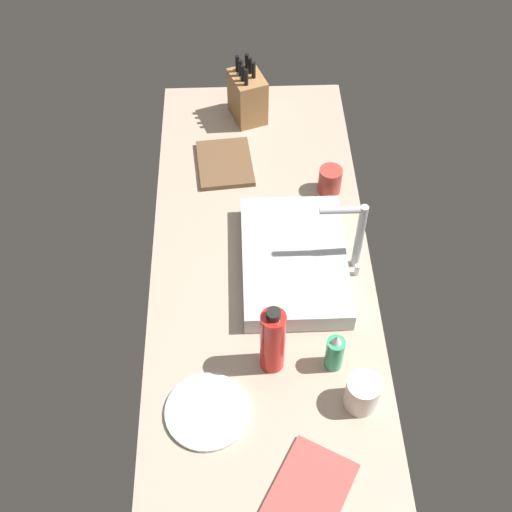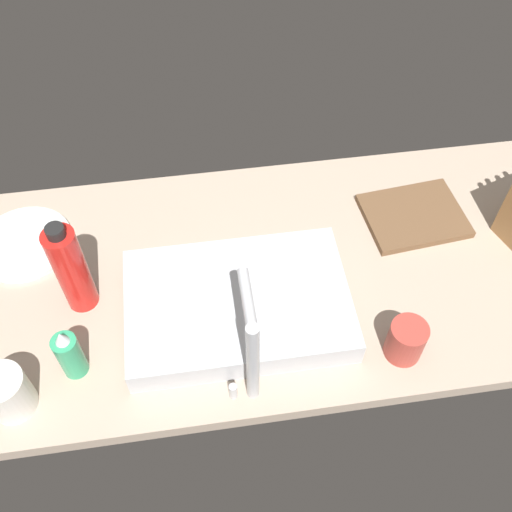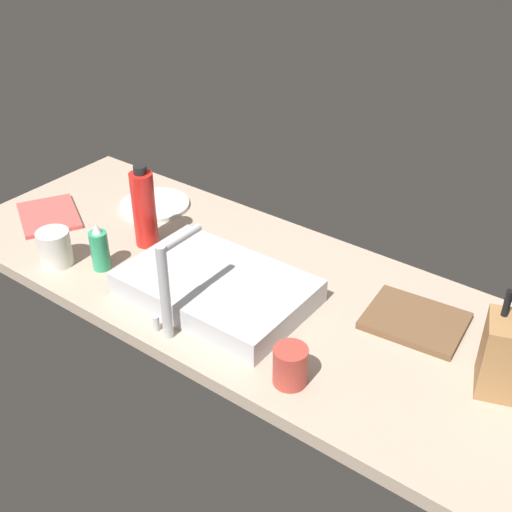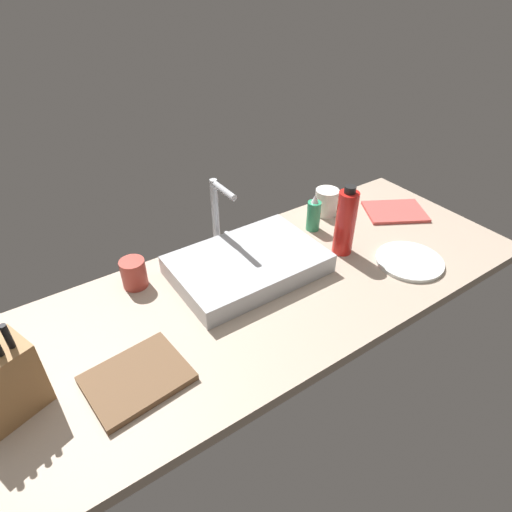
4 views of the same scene
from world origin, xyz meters
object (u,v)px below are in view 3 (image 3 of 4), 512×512
faucet (167,281)px  soap_bottle (100,249)px  ceramic_cup (55,248)px  dish_towel (49,216)px  water_bottle (144,208)px  cutting_board (415,321)px  dinner_plate (155,205)px  coffee_mug (290,366)px  sink_basin (217,287)px

faucet → soap_bottle: bearing=-14.6°
ceramic_cup → dish_towel: bearing=-33.4°
faucet → water_bottle: faucet is taller
cutting_board → soap_bottle: soap_bottle is taller
faucet → dinner_plate: (46.23, -42.07, -14.03)cm
faucet → coffee_mug: (-31.52, -3.02, -10.13)cm
faucet → dinner_plate: bearing=-42.3°
sink_basin → water_bottle: bearing=-14.0°
sink_basin → dinner_plate: bearing=-28.6°
cutting_board → water_bottle: (76.96, 12.02, 10.45)cm
soap_bottle → ceramic_cup: 12.83cm
sink_basin → cutting_board: 48.93cm
faucet → ceramic_cup: (44.81, -2.91, -9.66)cm
faucet → cutting_board: faucet is taller
faucet → soap_bottle: size_ratio=1.80×
water_bottle → cutting_board: bearing=-171.1°
water_bottle → coffee_mug: size_ratio=2.69×
cutting_board → water_bottle: bearing=8.9°
coffee_mug → ceramic_cup: bearing=0.1°
dish_towel → ceramic_cup: size_ratio=2.21×
faucet → dish_towel: bearing=-14.8°
water_bottle → faucet: bearing=142.4°
coffee_mug → soap_bottle: bearing=-5.0°
dinner_plate → cutting_board: bearing=176.8°
soap_bottle → coffee_mug: 65.20cm
sink_basin → faucet: 20.40cm
cutting_board → dish_towel: 113.38cm
faucet → coffee_mug: bearing=-174.5°
dinner_plate → coffee_mug: 87.09cm
water_bottle → ceramic_cup: bearing=60.7°
cutting_board → ceramic_cup: size_ratio=2.30×
faucet → cutting_board: (-44.51, -36.98, -13.73)cm
sink_basin → cutting_board: sink_basin is taller
water_bottle → sink_basin: bearing=166.0°
dish_towel → ceramic_cup: (-22.41, 14.80, 4.37)cm
sink_basin → water_bottle: water_bottle is taller
coffee_mug → water_bottle: bearing=-18.9°
sink_basin → faucet: (-0.04, 16.86, 11.49)cm
sink_basin → ceramic_cup: (44.77, 13.94, 1.83)cm
ceramic_cup → faucet: bearing=176.3°
water_bottle → coffee_mug: (-63.98, 21.93, -6.85)cm
faucet → dish_towel: (67.22, -17.72, -14.03)cm
faucet → soap_bottle: faucet is taller
soap_bottle → dinner_plate: 36.14cm
ceramic_cup → soap_bottle: bearing=-153.0°
cutting_board → coffee_mug: (12.98, 33.96, 3.59)cm
sink_basin → water_bottle: (32.42, -8.10, 8.21)cm
sink_basin → cutting_board: (-44.55, -20.12, -2.24)cm
dinner_plate → dish_towel: bearing=49.2°
dish_towel → ceramic_cup: bearing=146.6°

